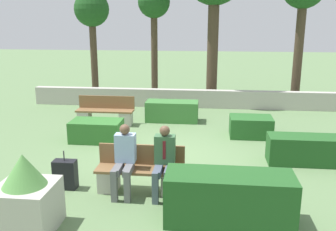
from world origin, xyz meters
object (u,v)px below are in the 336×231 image
object	(u,v)px
bench_left_side	(105,114)
tree_center_left	(154,8)
person_seated_woman	(124,157)
tree_leftmost	(92,13)
person_seated_man	(164,159)
planter_corner_left	(26,197)
bench_front	(140,175)
suitcase	(65,174)

from	to	relation	value
bench_left_side	tree_center_left	world-z (taller)	tree_center_left
person_seated_woman	tree_center_left	size ratio (longest dim) A/B	0.30
person_seated_woman	tree_center_left	bearing A→B (deg)	94.39
tree_leftmost	bench_left_side	bearing A→B (deg)	-69.23
person_seated_woman	tree_center_left	world-z (taller)	tree_center_left
bench_left_side	person_seated_man	size ratio (longest dim) A/B	1.34
bench_left_side	planter_corner_left	xyz separation A→B (m)	(0.43, -6.05, 0.22)
bench_front	planter_corner_left	world-z (taller)	planter_corner_left
bench_front	tree_leftmost	world-z (taller)	tree_leftmost
bench_front	person_seated_man	distance (m)	0.64
bench_front	person_seated_woman	bearing A→B (deg)	-152.51
bench_left_side	tree_center_left	distance (m)	5.17
person_seated_man	suitcase	size ratio (longest dim) A/B	1.72
bench_front	tree_leftmost	distance (m)	9.82
bench_front	suitcase	distance (m)	1.47
bench_front	bench_left_side	distance (m)	4.90
planter_corner_left	tree_center_left	distance (m)	10.39
bench_front	person_seated_man	xyz separation A→B (m)	(0.48, -0.14, 0.40)
suitcase	planter_corner_left	bearing A→B (deg)	-90.99
tree_center_left	suitcase	bearing A→B (deg)	-93.75
suitcase	tree_leftmost	xyz separation A→B (m)	(-2.02, 8.68, 3.13)
bench_left_side	suitcase	distance (m)	4.57
planter_corner_left	suitcase	world-z (taller)	planter_corner_left
bench_left_side	suitcase	xyz separation A→B (m)	(0.45, -4.55, -0.05)
person_seated_woman	planter_corner_left	bearing A→B (deg)	-131.25
person_seated_woman	tree_center_left	distance (m)	9.00
suitcase	tree_center_left	size ratio (longest dim) A/B	0.17
bench_front	person_seated_man	world-z (taller)	person_seated_man
person_seated_man	tree_leftmost	distance (m)	10.01
person_seated_man	planter_corner_left	bearing A→B (deg)	-144.67
tree_center_left	planter_corner_left	bearing A→B (deg)	-93.33
bench_left_side	person_seated_woman	xyz separation A→B (m)	(1.66, -4.64, 0.40)
planter_corner_left	tree_leftmost	distance (m)	10.76
person_seated_man	bench_front	bearing A→B (deg)	163.67
bench_left_side	person_seated_man	xyz separation A→B (m)	(2.41, -4.64, 0.40)
person_seated_woman	planter_corner_left	xyz separation A→B (m)	(-1.23, -1.40, -0.18)
bench_front	suitcase	world-z (taller)	bench_front
suitcase	person_seated_man	bearing A→B (deg)	-2.87
person_seated_woman	tree_leftmost	xyz separation A→B (m)	(-3.23, 8.78, 2.68)
person_seated_man	suitcase	world-z (taller)	person_seated_man
person_seated_man	planter_corner_left	world-z (taller)	person_seated_man
planter_corner_left	suitcase	xyz separation A→B (m)	(0.03, 1.50, -0.27)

